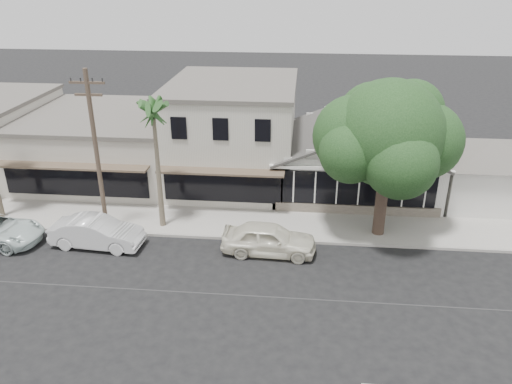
# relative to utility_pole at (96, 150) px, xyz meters

# --- Properties ---
(ground) EXTENTS (140.00, 140.00, 0.00)m
(ground) POSITION_rel_utility_pole_xyz_m (9.00, -5.20, -4.79)
(ground) COLOR black
(ground) RESTS_ON ground
(sidewalk_north) EXTENTS (90.00, 3.50, 0.15)m
(sidewalk_north) POSITION_rel_utility_pole_xyz_m (1.00, 1.55, -4.71)
(sidewalk_north) COLOR #9E9991
(sidewalk_north) RESTS_ON ground
(corner_shop) EXTENTS (10.40, 8.60, 5.10)m
(corner_shop) POSITION_rel_utility_pole_xyz_m (14.00, 7.27, -2.17)
(corner_shop) COLOR white
(corner_shop) RESTS_ON ground
(side_cottage) EXTENTS (6.00, 6.00, 3.00)m
(side_cottage) POSITION_rel_utility_pole_xyz_m (22.20, 6.30, -3.29)
(side_cottage) COLOR white
(side_cottage) RESTS_ON ground
(row_building_near) EXTENTS (8.00, 10.00, 6.50)m
(row_building_near) POSITION_rel_utility_pole_xyz_m (6.00, 8.30, -1.54)
(row_building_near) COLOR beige
(row_building_near) RESTS_ON ground
(row_building_midnear) EXTENTS (10.00, 10.00, 4.20)m
(row_building_midnear) POSITION_rel_utility_pole_xyz_m (-3.00, 8.30, -2.69)
(row_building_midnear) COLOR #B2ADA0
(row_building_midnear) RESTS_ON ground
(utility_pole) EXTENTS (1.80, 0.24, 9.00)m
(utility_pole) POSITION_rel_utility_pole_xyz_m (0.00, 0.00, 0.00)
(utility_pole) COLOR brown
(utility_pole) RESTS_ON ground
(car_0) EXTENTS (4.90, 2.16, 1.64)m
(car_0) POSITION_rel_utility_pole_xyz_m (9.12, -1.41, -3.97)
(car_0) COLOR silver
(car_0) RESTS_ON ground
(car_1) EXTENTS (4.94, 2.03, 1.59)m
(car_1) POSITION_rel_utility_pole_xyz_m (0.11, -1.55, -3.99)
(car_1) COLOR silver
(car_1) RESTS_ON ground
(shade_tree) EXTENTS (7.74, 7.00, 8.58)m
(shade_tree) POSITION_rel_utility_pole_xyz_m (14.89, 1.27, 0.86)
(shade_tree) COLOR #4C382E
(shade_tree) RESTS_ON ground
(palm_east) EXTENTS (2.57, 2.57, 7.73)m
(palm_east) POSITION_rel_utility_pole_xyz_m (2.96, 0.79, 1.87)
(palm_east) COLOR #726651
(palm_east) RESTS_ON ground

